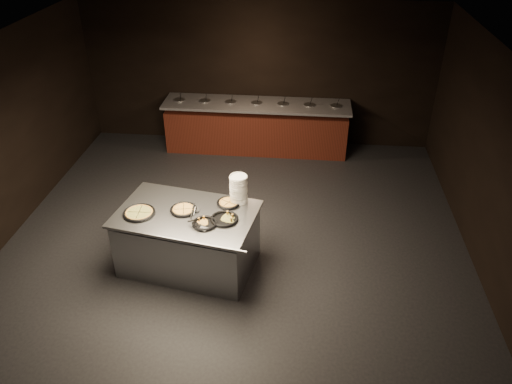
# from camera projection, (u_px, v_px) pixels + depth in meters

# --- Properties ---
(room) EXTENTS (7.02, 8.02, 2.92)m
(room) POSITION_uv_depth(u_px,v_px,m) (229.00, 173.00, 6.56)
(room) COLOR black
(room) RESTS_ON ground
(salad_bar) EXTENTS (3.70, 0.83, 1.18)m
(salad_bar) POSITION_uv_depth(u_px,v_px,m) (256.00, 130.00, 10.10)
(salad_bar) COLOR #5A1F15
(salad_bar) RESTS_ON ground
(serving_counter) EXTENTS (2.04, 1.51, 0.90)m
(serving_counter) POSITION_uv_depth(u_px,v_px,m) (188.00, 240.00, 7.00)
(serving_counter) COLOR silver
(serving_counter) RESTS_ON ground
(plate_stack) EXTENTS (0.25, 0.25, 0.41)m
(plate_stack) POSITION_uv_depth(u_px,v_px,m) (239.00, 189.00, 6.89)
(plate_stack) COLOR white
(plate_stack) RESTS_ON serving_counter
(pan_veggie_whole) EXTENTS (0.43, 0.43, 0.04)m
(pan_veggie_whole) POSITION_uv_depth(u_px,v_px,m) (139.00, 213.00, 6.73)
(pan_veggie_whole) COLOR black
(pan_veggie_whole) RESTS_ON serving_counter
(pan_cheese_whole) EXTENTS (0.37, 0.37, 0.04)m
(pan_cheese_whole) POSITION_uv_depth(u_px,v_px,m) (184.00, 209.00, 6.79)
(pan_cheese_whole) COLOR black
(pan_cheese_whole) RESTS_ON serving_counter
(pan_cheese_slices_a) EXTENTS (0.33, 0.33, 0.04)m
(pan_cheese_slices_a) POSITION_uv_depth(u_px,v_px,m) (229.00, 203.00, 6.94)
(pan_cheese_slices_a) COLOR black
(pan_cheese_slices_a) RESTS_ON serving_counter
(pan_cheese_slices_b) EXTENTS (0.33, 0.33, 0.04)m
(pan_cheese_slices_b) POSITION_uv_depth(u_px,v_px,m) (205.00, 223.00, 6.52)
(pan_cheese_slices_b) COLOR black
(pan_cheese_slices_b) RESTS_ON serving_counter
(pan_veggie_slices) EXTENTS (0.38, 0.38, 0.04)m
(pan_veggie_slices) POSITION_uv_depth(u_px,v_px,m) (224.00, 219.00, 6.61)
(pan_veggie_slices) COLOR black
(pan_veggie_slices) RESTS_ON serving_counter
(server_left) EXTENTS (0.10, 0.33, 0.16)m
(server_left) POSITION_uv_depth(u_px,v_px,m) (194.00, 211.00, 6.66)
(server_left) COLOR silver
(server_left) RESTS_ON serving_counter
(server_right) EXTENTS (0.29, 0.17, 0.15)m
(server_right) POSITION_uv_depth(u_px,v_px,m) (196.00, 223.00, 6.43)
(server_right) COLOR silver
(server_right) RESTS_ON serving_counter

